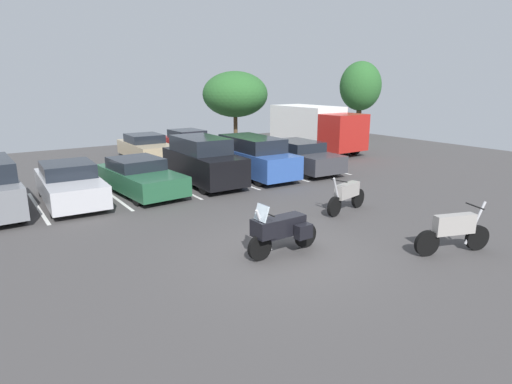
{
  "coord_description": "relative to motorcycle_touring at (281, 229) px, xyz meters",
  "views": [
    {
      "loc": [
        -6.34,
        -7.97,
        4.26
      ],
      "look_at": [
        0.78,
        2.56,
        0.99
      ],
      "focal_mm": 30.15,
      "sensor_mm": 36.0,
      "label": 1
    }
  ],
  "objects": [
    {
      "name": "car_far_tan",
      "position": [
        2.01,
        15.07,
        0.02
      ],
      "size": [
        1.96,
        4.6,
        1.42
      ],
      "color": "tan",
      "rests_on": "ground"
    },
    {
      "name": "ground",
      "position": [
        0.11,
        -0.13,
        -0.72
      ],
      "size": [
        44.0,
        44.0,
        0.1
      ],
      "primitive_type": "cube",
      "color": "#423F3F"
    },
    {
      "name": "car_green",
      "position": [
        -0.81,
        8.05,
        -0.01
      ],
      "size": [
        2.26,
        4.76,
        1.36
      ],
      "color": "#235638",
      "rests_on": "ground"
    },
    {
      "name": "car_far_red",
      "position": [
        4.63,
        14.92,
        0.05
      ],
      "size": [
        1.88,
        4.5,
        1.5
      ],
      "color": "maroon",
      "rests_on": "ground"
    },
    {
      "name": "box_truck",
      "position": [
        11.94,
        12.15,
        0.83
      ],
      "size": [
        2.47,
        6.44,
        2.77
      ],
      "color": "#A51E19",
      "rests_on": "ground"
    },
    {
      "name": "car_charcoal",
      "position": [
        7.14,
        7.93,
        0.06
      ],
      "size": [
        2.14,
        4.92,
        1.45
      ],
      "color": "#38383D",
      "rests_on": "ground"
    },
    {
      "name": "parking_stripes",
      "position": [
        -1.88,
        8.1,
        -0.66
      ],
      "size": [
        21.04,
        4.64,
        0.01
      ],
      "color": "silver",
      "rests_on": "ground"
    },
    {
      "name": "motorcycle_third",
      "position": [
        4.05,
        1.69,
        -0.08
      ],
      "size": [
        2.09,
        0.7,
        1.31
      ],
      "color": "black",
      "rests_on": "ground"
    },
    {
      "name": "tree_left",
      "position": [
        10.45,
        19.27,
        2.69
      ],
      "size": [
        4.73,
        4.73,
        5.0
      ],
      "color": "#4C3823",
      "rests_on": "ground"
    },
    {
      "name": "car_blue",
      "position": [
        4.54,
        7.99,
        0.26
      ],
      "size": [
        1.98,
        4.83,
        1.83
      ],
      "color": "#2D519E",
      "rests_on": "ground"
    },
    {
      "name": "motorcycle_second",
      "position": [
        3.7,
        -2.39,
        -0.08
      ],
      "size": [
        2.09,
        0.89,
        1.32
      ],
      "color": "black",
      "rests_on": "ground"
    },
    {
      "name": "tree_far_left",
      "position": [
        19.82,
        15.87,
        3.23
      ],
      "size": [
        3.2,
        3.2,
        5.8
      ],
      "color": "#4C3823",
      "rests_on": "ground"
    },
    {
      "name": "car_silver",
      "position": [
        -3.38,
        8.09,
        0.03
      ],
      "size": [
        2.0,
        4.69,
        1.46
      ],
      "color": "#B7B7BC",
      "rests_on": "ground"
    },
    {
      "name": "car_black",
      "position": [
        1.98,
        8.09,
        0.31
      ],
      "size": [
        1.89,
        4.75,
        1.99
      ],
      "color": "black",
      "rests_on": "ground"
    },
    {
      "name": "motorcycle_touring",
      "position": [
        0.0,
        0.0,
        0.0
      ],
      "size": [
        2.16,
        0.98,
        1.4
      ],
      "color": "black",
      "rests_on": "ground"
    }
  ]
}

